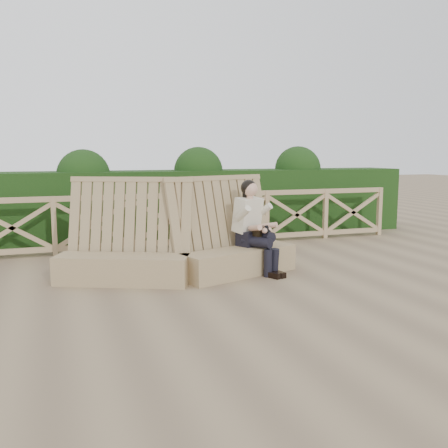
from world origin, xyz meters
name	(u,v)px	position (x,y,z in m)	size (l,w,h in m)	color
ground	(227,294)	(0.00, 0.00, 0.00)	(60.00, 60.00, 0.00)	brown
bench	(182,253)	(-0.35, 1.09, 0.39)	(3.77, 1.47, 1.55)	#907A52
woman	(254,224)	(0.84, 1.10, 0.76)	(0.65, 0.98, 1.47)	black
guardrail	(168,221)	(0.00, 3.50, 0.55)	(10.10, 0.09, 1.10)	#9B7C5A
hedge	(155,205)	(0.00, 4.70, 0.75)	(12.00, 1.20, 1.50)	black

